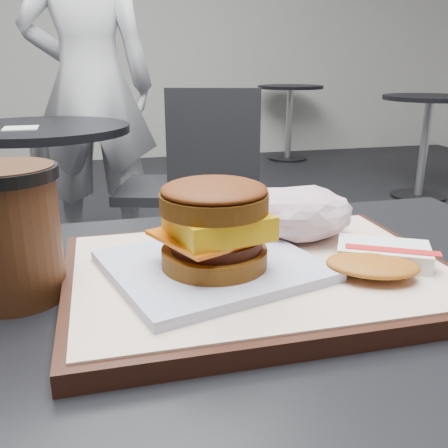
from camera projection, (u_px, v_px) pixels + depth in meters
serving_tray at (259, 275)px, 0.50m from camera, size 0.38×0.28×0.02m
breakfast_sandwich at (214, 235)px, 0.47m from camera, size 0.23×0.21×0.09m
hash_brown at (378, 258)px, 0.49m from camera, size 0.13×0.12×0.02m
crumpled_wrapper at (298, 213)px, 0.57m from camera, size 0.13×0.10×0.06m
coffee_cup at (10, 229)px, 0.45m from camera, size 0.10×0.10×0.13m
neighbor_table at (42, 177)px, 1.96m from camera, size 0.70×0.70×0.75m
napkin at (21, 128)px, 1.82m from camera, size 0.12×0.12×0.00m
neighbor_chair at (186, 177)px, 2.13m from camera, size 0.65×0.52×0.88m
patron at (89, 86)px, 2.45m from camera, size 0.67×0.48×1.74m
bg_table_near at (427, 122)px, 3.61m from camera, size 0.66×0.66×0.75m
bg_table_far at (290, 104)px, 5.09m from camera, size 0.66×0.66×0.75m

